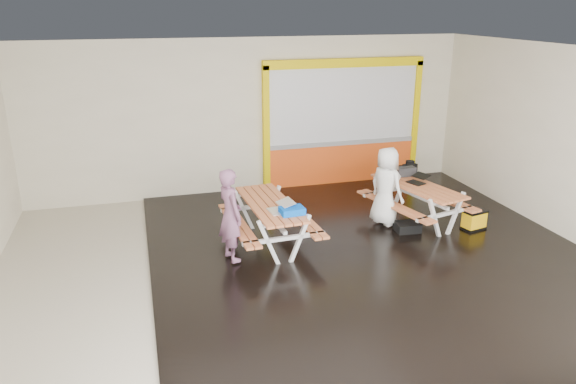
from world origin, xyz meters
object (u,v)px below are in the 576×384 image
object	(u,v)px
laptop_right	(418,180)
person_right	(386,186)
fluke_bag	(474,220)
person_left	(230,215)
dark_case	(407,227)
picnic_table_left	(270,213)
laptop_left	(280,208)
toolbox	(405,171)
backpack	(409,172)
blue_pouch	(292,211)
picnic_table_right	(417,194)

from	to	relation	value
laptop_right	person_right	bearing A→B (deg)	-169.89
person_right	fluke_bag	world-z (taller)	person_right
person_left	dark_case	distance (m)	3.55
person_left	laptop_right	xyz separation A→B (m)	(3.90, 0.87, -0.01)
picnic_table_left	laptop_left	world-z (taller)	laptop_left
person_left	fluke_bag	xyz separation A→B (m)	(4.75, 0.09, -0.65)
person_right	dark_case	world-z (taller)	person_right
laptop_left	toolbox	bearing A→B (deg)	23.52
person_right	dark_case	bearing A→B (deg)	-166.95
person_right	backpack	world-z (taller)	person_right
person_right	blue_pouch	xyz separation A→B (m)	(-2.14, -0.88, 0.04)
dark_case	person_right	bearing A→B (deg)	126.48
person_left	laptop_right	distance (m)	4.00
backpack	toolbox	bearing A→B (deg)	-128.26
person_right	blue_pouch	size ratio (longest dim) A/B	3.83
blue_pouch	backpack	xyz separation A→B (m)	(3.18, 1.91, -0.15)
laptop_left	toolbox	xyz separation A→B (m)	(3.01, 1.31, 0.01)
backpack	laptop_right	bearing A→B (deg)	-108.49
person_right	person_left	bearing A→B (deg)	79.70
laptop_left	dark_case	size ratio (longest dim) A/B	0.98
person_left	toolbox	distance (m)	4.10
laptop_left	laptop_right	distance (m)	3.15
backpack	dark_case	world-z (taller)	backpack
picnic_table_right	dark_case	distance (m)	0.74
toolbox	backpack	xyz separation A→B (m)	(0.33, 0.42, -0.17)
person_right	toolbox	distance (m)	0.94
dark_case	person_left	bearing A→B (deg)	-174.48
picnic_table_right	toolbox	world-z (taller)	toolbox
picnic_table_left	picnic_table_right	bearing A→B (deg)	4.77
fluke_bag	blue_pouch	bearing A→B (deg)	-176.47
toolbox	dark_case	xyz separation A→B (m)	(-0.41, -1.01, -0.78)
picnic_table_left	person_left	xyz separation A→B (m)	(-0.79, -0.48, 0.24)
picnic_table_left	fluke_bag	distance (m)	4.00
picnic_table_left	backpack	world-z (taller)	backpack
picnic_table_left	person_right	size ratio (longest dim) A/B	1.44
blue_pouch	toolbox	distance (m)	3.22
toolbox	backpack	size ratio (longest dim) A/B	0.84
laptop_right	dark_case	world-z (taller)	laptop_right
person_left	laptop_left	size ratio (longest dim) A/B	3.53
blue_pouch	person_right	bearing A→B (deg)	22.27
person_right	laptop_left	size ratio (longest dim) A/B	3.39
dark_case	laptop_left	bearing A→B (deg)	-173.51
laptop_left	person_left	bearing A→B (deg)	-177.44
picnic_table_left	dark_case	size ratio (longest dim) A/B	4.78
picnic_table_left	person_right	xyz separation A→B (m)	(2.37, 0.26, 0.21)
fluke_bag	backpack	bearing A→B (deg)	107.92
blue_pouch	toolbox	xyz separation A→B (m)	(2.85, 1.49, 0.01)
person_left	fluke_bag	world-z (taller)	person_left
laptop_right	backpack	distance (m)	0.96
fluke_bag	dark_case	bearing A→B (deg)	169.32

